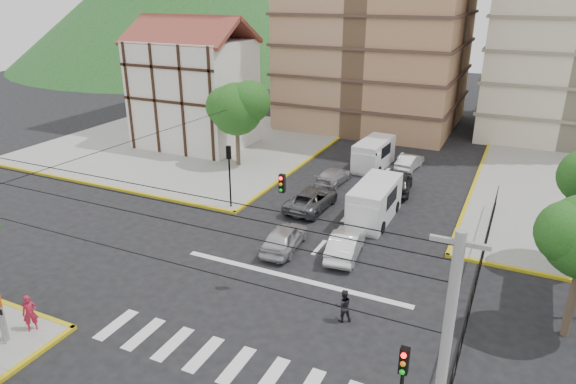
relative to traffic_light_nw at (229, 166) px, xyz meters
The scene contains 20 objects.
ground 11.46m from the traffic_light_nw, 45.00° to the right, with size 160.00×160.00×0.00m, color black.
sidewalk_nw 17.52m from the traffic_light_nw, 135.00° to the left, with size 26.00×26.00×0.15m, color gray.
crosswalk_stripes 16.15m from the traffic_light_nw, 60.52° to the right, with size 12.00×2.40×0.01m, color silver.
stop_line 10.68m from the traffic_light_nw, 40.24° to the right, with size 13.00×0.40×0.01m, color silver.
tudor_building 16.70m from the traffic_light_nw, 132.55° to the left, with size 10.80×8.05×12.23m.
park_fence 17.40m from the traffic_light_nw, 11.11° to the right, with size 0.10×22.50×1.66m, color black, non-canonical shape.
tree_tudor 9.42m from the traffic_light_nw, 116.53° to the left, with size 5.39×4.40×7.43m.
traffic_light_nw is the anchor object (origin of this frame).
traffic_light_hanging 12.86m from the traffic_light_nw, 51.58° to the right, with size 18.00×9.12×0.92m.
utility_pole_se 23.82m from the traffic_light_nw, 45.00° to the right, with size 1.40×0.28×9.00m.
van_right_lane 10.00m from the traffic_light_nw, 13.03° to the left, with size 2.36×5.70×2.56m.
van_left_lane 14.31m from the traffic_light_nw, 62.96° to the left, with size 2.44×5.45×2.40m.
car_silver_front_left 7.49m from the traffic_light_nw, 32.55° to the right, with size 1.78×4.41×1.50m, color #BCBCC1.
car_white_front_right 10.26m from the traffic_light_nw, 17.56° to the right, with size 1.58×4.52×1.49m, color white.
car_grey_mid_left 6.14m from the traffic_light_nw, 24.74° to the left, with size 2.36×5.12×1.42m, color #56595D.
car_silver_rear_left 9.39m from the traffic_light_nw, 58.36° to the left, with size 1.72×4.22×1.22m, color #B2B1B6.
car_darkgrey_mid_right 12.96m from the traffic_light_nw, 39.16° to the left, with size 1.80×4.47×1.52m, color #252528.
car_white_rear_right 16.89m from the traffic_light_nw, 55.85° to the left, with size 1.35×3.86×1.27m, color white.
pedestrian_sw_corner 15.95m from the traffic_light_nw, 92.74° to the right, with size 0.63×0.41×1.72m, color #AB1A33.
pedestrian_crosswalk 14.82m from the traffic_light_nw, 38.16° to the right, with size 0.78×0.61×1.61m, color black.
Camera 1 is at (9.92, -20.38, 14.37)m, focal length 32.00 mm.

